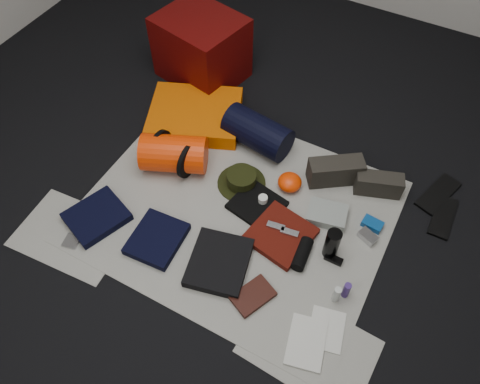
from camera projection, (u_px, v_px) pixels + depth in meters
The scene contains 37 objects.
floor at pixel (237, 212), 2.59m from camera, with size 4.50×4.50×0.02m, color black.
newspaper_mat at pixel (237, 211), 2.58m from camera, with size 1.60×1.30×0.01m, color #B7B6A9.
newspaper_sheet_front_left at pixel (72, 235), 2.49m from camera, with size 0.58×0.40×0.00m, color #B7B6A9.
newspaper_sheet_front_right at pixel (309, 347), 2.14m from camera, with size 0.58×0.40×0.00m, color #B7B6A9.
red_cabinet at pixel (201, 48), 3.08m from camera, with size 0.52×0.43×0.43m, color #530706.
sleeping_pad at pixel (195, 115), 2.94m from camera, with size 0.56×0.46×0.10m, color #E55D02.
stuff_sack at pixel (174, 154), 2.68m from camera, with size 0.22×0.22×0.37m, color #F13404.
sack_strap_left at pixel (159, 148), 2.70m from camera, with size 0.22×0.22×0.03m, color black.
sack_strap_right at pixel (189, 160), 2.65m from camera, with size 0.22×0.22×0.03m, color black.
navy_duffel at pixel (258, 132), 2.78m from camera, with size 0.21×0.21×0.40m, color black.
boonie_brim at pixel (241, 183), 2.68m from camera, with size 0.28×0.28×0.01m, color black.
boonie_crown at pixel (242, 179), 2.65m from camera, with size 0.17×0.17×0.07m, color black.
hiking_boot_left at pixel (335, 171), 2.64m from camera, with size 0.31×0.11×0.15m, color #2C2923.
hiking_boot_right at pixel (379, 184), 2.60m from camera, with size 0.26×0.10×0.13m, color #2C2923.
flip_flop_left at pixel (443, 217), 2.55m from camera, with size 0.11×0.28×0.02m, color black.
flip_flop_right at pixel (438, 194), 2.64m from camera, with size 0.11×0.31×0.02m, color black.
trousers_navy_a at pixel (97, 217), 2.52m from camera, with size 0.26×0.30×0.05m, color black.
trousers_navy_b at pixel (157, 239), 2.44m from camera, with size 0.25×0.29×0.04m, color black.
trousers_charcoal at pixel (219, 262), 2.36m from camera, with size 0.29×0.33×0.05m, color black.
black_tshirt at pixel (257, 205), 2.58m from camera, with size 0.26×0.25×0.03m, color black.
red_shirt at pixel (281, 235), 2.46m from camera, with size 0.30×0.30×0.04m, color #4F1008.
orange_stuff_sack at pixel (290, 182), 2.64m from camera, with size 0.14×0.14×0.09m, color #F13404.
first_aid_pouch at pixel (327, 214), 2.53m from camera, with size 0.21×0.16×0.05m, color gray.
water_bottle at pixel (332, 244), 2.34m from camera, with size 0.08×0.08×0.19m, color black.
speaker at pixel (302, 254), 2.38m from camera, with size 0.07×0.07×0.18m, color black.
compact_camera at pixel (368, 237), 2.45m from camera, with size 0.10×0.06×0.04m, color #AEAEB3.
cyan_case at pixel (372, 224), 2.50m from camera, with size 0.11×0.07×0.03m, color navy.
toiletry_purple at pixel (346, 290), 2.24m from camera, with size 0.04×0.04×0.10m, color navy.
toiletry_clear at pixel (336, 294), 2.23m from camera, with size 0.04×0.04×0.11m, color #ADB2AE.
paperback_book at pixel (253, 296), 2.26m from camera, with size 0.13×0.20×0.03m, color black.
map_booklet at pixel (306, 342), 2.14m from camera, with size 0.17×0.24×0.01m, color silver.
map_printout at pixel (327, 329), 2.18m from camera, with size 0.16×0.20×0.01m, color silver.
sunglasses at pixel (333, 259), 2.38m from camera, with size 0.09×0.04×0.02m, color black.
key_cluster at pixel (72, 241), 2.45m from camera, with size 0.08×0.08×0.01m, color #AEAEB3.
tape_roll at pixel (263, 199), 2.57m from camera, with size 0.05×0.05×0.04m, color silver.
energy_bar_a at pixel (276, 226), 2.46m from camera, with size 0.10×0.04×0.01m, color #AEAEB3.
energy_bar_b at pixel (290, 232), 2.44m from camera, with size 0.10×0.04×0.01m, color #AEAEB3.
Camera 1 is at (0.70, -1.26, 2.14)m, focal length 35.00 mm.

